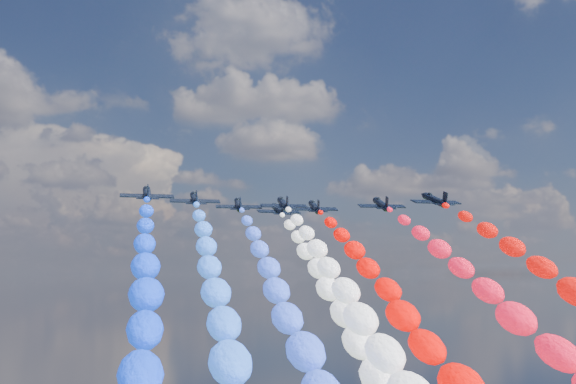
{
  "coord_description": "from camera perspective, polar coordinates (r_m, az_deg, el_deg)",
  "views": [
    {
      "loc": [
        -27.92,
        -138.59,
        92.78
      ],
      "look_at": [
        0.0,
        4.0,
        109.56
      ],
      "focal_mm": 44.62,
      "sensor_mm": 36.0,
      "label": 1
    }
  ],
  "objects": [
    {
      "name": "trail_3",
      "position": [
        92.3,
        6.73,
        -12.52
      ],
      "size": [
        5.86,
        114.92,
        51.38
      ],
      "primitive_type": null,
      "color": "white"
    },
    {
      "name": "jet_2",
      "position": [
        152.84,
        -3.96,
        -1.02
      ],
      "size": [
        10.51,
        13.89,
        6.58
      ],
      "primitive_type": null,
      "rotation": [
        0.3,
        0.0,
        -0.06
      ],
      "color": "black"
    },
    {
      "name": "trail_1",
      "position": [
        82.07,
        -4.94,
        -13.28
      ],
      "size": [
        5.86,
        114.92,
        51.38
      ],
      "primitive_type": null,
      "color": "blue"
    },
    {
      "name": "jet_6",
      "position": [
        152.36,
        7.42,
        -0.97
      ],
      "size": [
        10.6,
        13.96,
        6.58
      ],
      "primitive_type": null,
      "rotation": [
        0.3,
        0.0,
        -0.07
      ],
      "color": "black"
    },
    {
      "name": "jet_7",
      "position": [
        145.58,
        11.61,
        -0.63
      ],
      "size": [
        10.33,
        13.76,
        6.58
      ],
      "primitive_type": null,
      "rotation": [
        0.3,
        0.0,
        0.04
      ],
      "color": "black"
    },
    {
      "name": "jet_4",
      "position": [
        164.22,
        -0.8,
        -1.42
      ],
      "size": [
        10.42,
        13.83,
        6.58
      ],
      "primitive_type": null,
      "rotation": [
        0.3,
        0.0,
        0.05
      ],
      "color": "black"
    },
    {
      "name": "jet_0",
      "position": [
        134.13,
        -11.17,
        -0.14
      ],
      "size": [
        10.13,
        13.62,
        6.58
      ],
      "primitive_type": null,
      "rotation": [
        0.3,
        0.0,
        0.03
      ],
      "color": "black"
    },
    {
      "name": "jet_1",
      "position": [
        141.9,
        -7.44,
        -0.55
      ],
      "size": [
        9.76,
        13.36,
        6.58
      ],
      "primitive_type": null,
      "rotation": [
        0.3,
        0.0,
        -0.0
      ],
      "color": "black"
    },
    {
      "name": "jet_5",
      "position": [
        157.8,
        2.14,
        -1.21
      ],
      "size": [
        10.52,
        13.9,
        6.58
      ],
      "primitive_type": null,
      "rotation": [
        0.3,
        0.0,
        -0.06
      ],
      "color": "black"
    },
    {
      "name": "trail_4",
      "position": [
        105.66,
        5.11,
        -11.78
      ],
      "size": [
        5.86,
        114.92,
        51.38
      ],
      "primitive_type": null,
      "color": "white"
    },
    {
      "name": "jet_3",
      "position": [
        150.63,
        -0.36,
        -0.96
      ],
      "size": [
        10.09,
        13.6,
        6.58
      ],
      "primitive_type": null,
      "rotation": [
        0.3,
        0.0,
        -0.03
      ],
      "color": "black"
    },
    {
      "name": "trail_2",
      "position": [
        93.54,
        0.6,
        -12.48
      ],
      "size": [
        5.86,
        114.92,
        51.38
      ],
      "primitive_type": null,
      "color": "blue"
    },
    {
      "name": "trail_0",
      "position": [
        74.11,
        -11.62,
        -13.9
      ],
      "size": [
        5.86,
        114.92,
        51.38
      ],
      "primitive_type": null,
      "color": "#0C34EB"
    },
    {
      "name": "trail_5",
      "position": [
        100.27,
        10.21,
        -11.98
      ],
      "size": [
        5.86,
        114.92,
        51.38
      ],
      "primitive_type": null,
      "color": "#EF0300"
    },
    {
      "name": "trail_6",
      "position": [
        97.28,
        19.12,
        -11.9
      ],
      "size": [
        5.86,
        114.92,
        51.38
      ],
      "primitive_type": null,
      "color": "red"
    }
  ]
}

